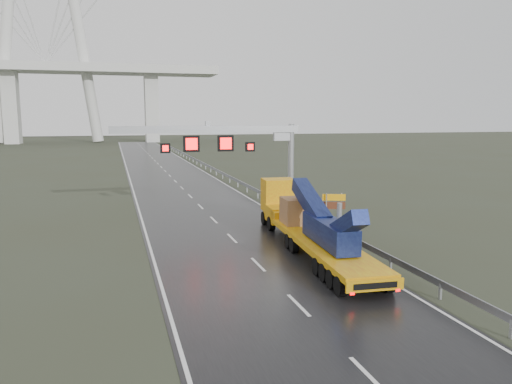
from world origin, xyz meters
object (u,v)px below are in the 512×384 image
object	(u,v)px
sign_gantry	(234,144)
heavy_haul_truck	(303,220)
exit_sign_pair	(334,205)
striped_barrier	(297,214)

from	to	relation	value
sign_gantry	heavy_haul_truck	xyz separation A→B (m)	(1.77, -10.61, -4.06)
heavy_haul_truck	sign_gantry	bearing A→B (deg)	103.43
exit_sign_pair	heavy_haul_truck	bearing A→B (deg)	-121.67
sign_gantry	striped_barrier	xyz separation A→B (m)	(3.90, -3.98, -5.07)
exit_sign_pair	striped_barrier	world-z (taller)	exit_sign_pair
sign_gantry	exit_sign_pair	world-z (taller)	sign_gantry
exit_sign_pair	striped_barrier	xyz separation A→B (m)	(-1.10, 4.01, -1.31)
sign_gantry	exit_sign_pair	bearing A→B (deg)	-58.00
exit_sign_pair	striped_barrier	size ratio (longest dim) A/B	2.42
sign_gantry	exit_sign_pair	size ratio (longest dim) A/B	5.62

